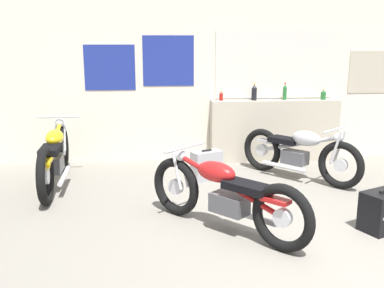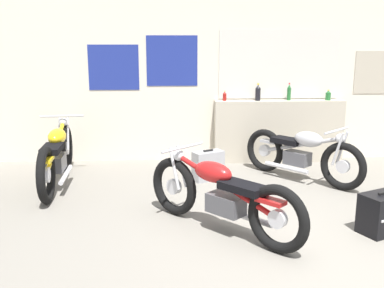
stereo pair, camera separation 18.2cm
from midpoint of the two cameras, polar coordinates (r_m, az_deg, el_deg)
ground_plane at (r=4.53m, az=14.52°, el=-13.69°), size 24.00×24.00×0.00m
wall_back at (r=7.66m, az=6.09°, el=8.45°), size 10.00×0.07×2.80m
sill_counter at (r=7.72m, az=9.75°, el=1.71°), size 2.16×0.28×1.04m
bottle_leftmost at (r=7.45m, az=3.02°, el=6.08°), size 0.06×0.06×0.16m
bottle_left_center at (r=7.53m, az=7.21°, el=6.48°), size 0.09×0.09×0.28m
bottle_center at (r=7.67m, az=11.04°, el=6.47°), size 0.06×0.06×0.29m
bottle_right_center at (r=7.86m, az=15.70°, el=6.00°), size 0.09×0.09×0.17m
motorcycle_red at (r=4.79m, az=3.04°, el=-6.44°), size 1.52×1.60×0.85m
motorcycle_silver at (r=6.74m, az=12.67°, el=-1.07°), size 1.39×1.54×0.83m
motorcycle_yellow at (r=6.54m, az=-17.81°, el=-1.55°), size 0.64×2.17×0.91m
hard_case_silver at (r=6.59m, az=1.08°, el=-2.75°), size 0.50×0.39×0.46m
hard_case_black at (r=5.25m, az=22.16°, el=-7.90°), size 0.54×0.46×0.46m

